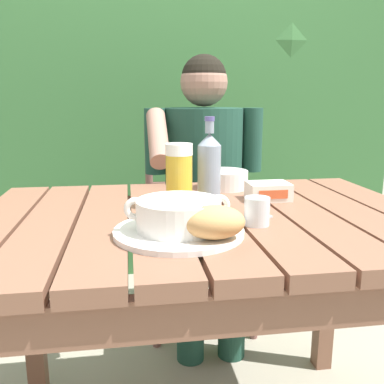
# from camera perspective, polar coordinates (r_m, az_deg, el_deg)

# --- Properties ---
(dining_table) EXTENTS (1.15, 0.80, 0.75)m
(dining_table) POSITION_cam_1_polar(r_m,az_deg,el_deg) (1.11, 1.83, -8.22)
(dining_table) COLOR brown
(dining_table) RESTS_ON ground_plane
(hedge_backdrop) EXTENTS (2.78, 0.93, 2.20)m
(hedge_backdrop) POSITION_cam_1_polar(r_m,az_deg,el_deg) (2.76, -1.77, 13.60)
(hedge_backdrop) COLOR #386B37
(hedge_backdrop) RESTS_ON ground_plane
(chair_near_diner) EXTENTS (0.46, 0.41, 0.92)m
(chair_near_diner) POSITION_cam_1_polar(r_m,az_deg,el_deg) (1.96, 0.72, -4.10)
(chair_near_diner) COLOR brown
(chair_near_diner) RESTS_ON ground_plane
(person_eating) EXTENTS (0.48, 0.47, 1.21)m
(person_eating) POSITION_cam_1_polar(r_m,az_deg,el_deg) (1.72, 1.70, 1.73)
(person_eating) COLOR #1D4334
(person_eating) RESTS_ON ground_plane
(serving_plate) EXTENTS (0.28, 0.28, 0.01)m
(serving_plate) POSITION_cam_1_polar(r_m,az_deg,el_deg) (0.92, -1.80, -5.36)
(serving_plate) COLOR white
(serving_plate) RESTS_ON dining_table
(soup_bowl) EXTENTS (0.23, 0.18, 0.07)m
(soup_bowl) POSITION_cam_1_polar(r_m,az_deg,el_deg) (0.90, -1.82, -2.95)
(soup_bowl) COLOR white
(soup_bowl) RESTS_ON serving_plate
(bread_roll) EXTENTS (0.13, 0.10, 0.07)m
(bread_roll) POSITION_cam_1_polar(r_m,az_deg,el_deg) (0.84, 2.96, -4.10)
(bread_roll) COLOR tan
(bread_roll) RESTS_ON serving_plate
(beer_glass) EXTENTS (0.07, 0.07, 0.17)m
(beer_glass) POSITION_cam_1_polar(r_m,az_deg,el_deg) (1.11, -1.77, 2.15)
(beer_glass) COLOR gold
(beer_glass) RESTS_ON dining_table
(beer_bottle) EXTENTS (0.06, 0.06, 0.24)m
(beer_bottle) POSITION_cam_1_polar(r_m,az_deg,el_deg) (1.15, 2.35, 3.30)
(beer_bottle) COLOR gray
(beer_bottle) RESTS_ON dining_table
(water_glass_small) EXTENTS (0.06, 0.06, 0.07)m
(water_glass_small) POSITION_cam_1_polar(r_m,az_deg,el_deg) (0.98, 8.81, -2.59)
(water_glass_small) COLOR silver
(water_glass_small) RESTS_ON dining_table
(butter_tub) EXTENTS (0.12, 0.09, 0.05)m
(butter_tub) POSITION_cam_1_polar(r_m,az_deg,el_deg) (1.24, 10.31, 0.12)
(butter_tub) COLOR white
(butter_tub) RESTS_ON dining_table
(table_knife) EXTENTS (0.15, 0.06, 0.01)m
(table_knife) POSITION_cam_1_polar(r_m,az_deg,el_deg) (1.01, 6.44, -3.80)
(table_knife) COLOR silver
(table_knife) RESTS_ON dining_table
(diner_bowl) EXTENTS (0.15, 0.15, 0.06)m
(diner_bowl) POSITION_cam_1_polar(r_m,az_deg,el_deg) (1.38, 4.39, 1.72)
(diner_bowl) COLOR white
(diner_bowl) RESTS_ON dining_table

